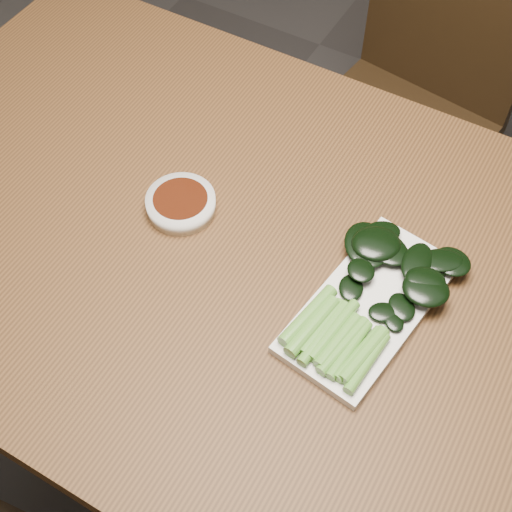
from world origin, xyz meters
name	(u,v)px	position (x,y,z in m)	size (l,w,h in m)	color
ground	(272,452)	(0.00, 0.00, 0.00)	(6.00, 6.00, 0.00)	#2F2C2C
table	(280,291)	(0.00, 0.00, 0.68)	(1.40, 0.80, 0.75)	#482C14
chair_far	(412,100)	(-0.04, 0.70, 0.49)	(0.42, 0.42, 0.89)	black
sauce_bowl	(181,204)	(-0.18, 0.01, 0.76)	(0.10, 0.10, 0.03)	silver
serving_plate	(369,306)	(0.14, -0.01, 0.76)	(0.17, 0.29, 0.01)	silver
gai_lan	(375,289)	(0.14, 0.01, 0.77)	(0.19, 0.27, 0.02)	#528C30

